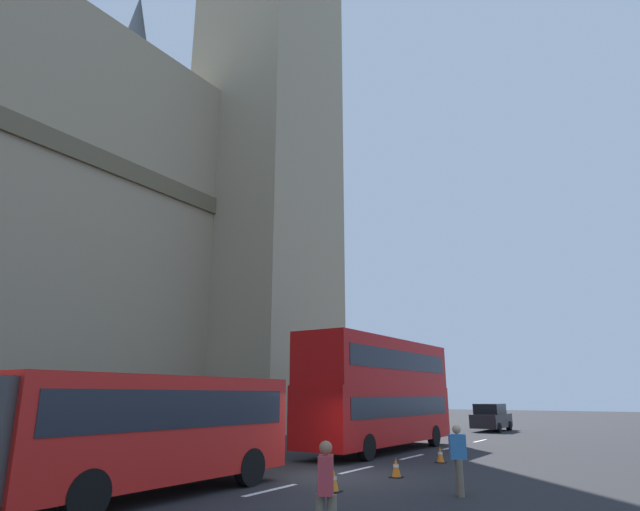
% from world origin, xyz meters
% --- Properties ---
extents(ground_plane, '(160.00, 160.00, 0.00)m').
position_xyz_m(ground_plane, '(0.00, 0.00, 0.00)').
color(ground_plane, '#262628').
extents(lane_centre_marking, '(29.80, 0.16, 0.01)m').
position_xyz_m(lane_centre_marking, '(1.59, 0.00, 0.01)').
color(lane_centre_marking, silver).
rests_on(lane_centre_marking, ground_plane).
extents(double_decker_bus, '(10.83, 2.54, 4.90)m').
position_xyz_m(double_decker_bus, '(7.42, 2.00, 2.71)').
color(double_decker_bus, '#B20F0F').
rests_on(double_decker_bus, ground_plane).
extents(sedan_lead, '(4.40, 1.86, 1.85)m').
position_xyz_m(sedan_lead, '(24.01, 1.71, 0.91)').
color(sedan_lead, black).
rests_on(sedan_lead, ground_plane).
extents(traffic_cone_west, '(0.36, 0.36, 0.58)m').
position_xyz_m(traffic_cone_west, '(-2.31, -1.52, 0.28)').
color(traffic_cone_west, black).
rests_on(traffic_cone_west, ground_plane).
extents(traffic_cone_middle, '(0.36, 0.36, 0.58)m').
position_xyz_m(traffic_cone_middle, '(0.81, -1.84, 0.28)').
color(traffic_cone_middle, black).
rests_on(traffic_cone_middle, ground_plane).
extents(traffic_cone_east, '(0.36, 0.36, 0.58)m').
position_xyz_m(traffic_cone_east, '(5.02, -1.65, 0.28)').
color(traffic_cone_east, black).
rests_on(traffic_cone_east, ground_plane).
extents(pedestrian_near_cones, '(0.47, 0.41, 1.69)m').
position_xyz_m(pedestrian_near_cones, '(-6.97, -4.27, 0.91)').
color(pedestrian_near_cones, '#726651').
rests_on(pedestrian_near_cones, ground_plane).
extents(pedestrian_by_kerb, '(0.41, 0.47, 1.69)m').
position_xyz_m(pedestrian_by_kerb, '(-1.07, -4.47, 0.91)').
color(pedestrian_by_kerb, '#726651').
rests_on(pedestrian_by_kerb, ground_plane).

